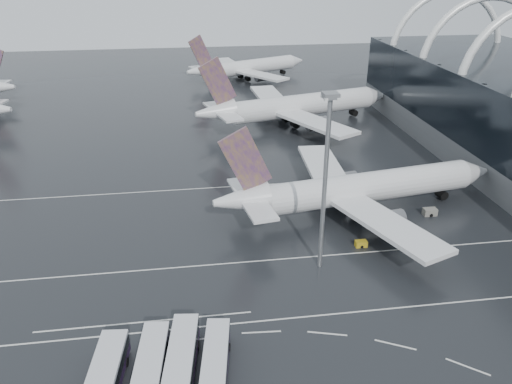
{
  "coord_description": "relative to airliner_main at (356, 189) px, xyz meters",
  "views": [
    {
      "loc": [
        -16.92,
        -52.84,
        43.53
      ],
      "look_at": [
        -6.09,
        22.32,
        7.0
      ],
      "focal_mm": 35.0,
      "sensor_mm": 36.0,
      "label": 1
    }
  ],
  "objects": [
    {
      "name": "ground",
      "position": [
        -12.77,
        -25.55,
        -4.68
      ],
      "size": [
        420.0,
        420.0,
        0.0
      ],
      "primitive_type": "plane",
      "color": "black",
      "rests_on": "ground"
    },
    {
      "name": "lane_marking_near",
      "position": [
        -12.77,
        -27.55,
        -4.67
      ],
      "size": [
        120.0,
        0.25,
        0.01
      ],
      "primitive_type": "cube",
      "color": "silver",
      "rests_on": "ground"
    },
    {
      "name": "lane_marking_mid",
      "position": [
        -12.77,
        -13.55,
        -4.67
      ],
      "size": [
        120.0,
        0.25,
        0.01
      ],
      "primitive_type": "cube",
      "color": "silver",
      "rests_on": "ground"
    },
    {
      "name": "lane_marking_far",
      "position": [
        -12.77,
        14.45,
        -4.67
      ],
      "size": [
        120.0,
        0.25,
        0.01
      ],
      "primitive_type": "cube",
      "color": "silver",
      "rests_on": "ground"
    },
    {
      "name": "bus_bay_line_north",
      "position": [
        -36.77,
        -25.55,
        -4.67
      ],
      "size": [
        28.0,
        0.25,
        0.01
      ],
      "primitive_type": "cube",
      "color": "silver",
      "rests_on": "ground"
    },
    {
      "name": "airliner_main",
      "position": [
        0.0,
        0.0,
        0.0
      ],
      "size": [
        55.09,
        47.8,
        18.68
      ],
      "rotation": [
        0.0,
        0.0,
        0.16
      ],
      "color": "silver",
      "rests_on": "ground"
    },
    {
      "name": "airliner_gate_b",
      "position": [
        -0.18,
        52.89,
        0.43
      ],
      "size": [
        57.96,
        51.38,
        20.39
      ],
      "rotation": [
        0.0,
        0.0,
        0.27
      ],
      "color": "silver",
      "rests_on": "ground"
    },
    {
      "name": "airliner_gate_c",
      "position": [
        -6.44,
        109.0,
        -0.19
      ],
      "size": [
        47.98,
        43.83,
        17.93
      ],
      "rotation": [
        0.0,
        0.0,
        0.41
      ],
      "color": "silver",
      "rests_on": "ground"
    },
    {
      "name": "bus_row_near_a",
      "position": [
        -40.28,
        -37.24,
        -2.84
      ],
      "size": [
        4.37,
        13.83,
        3.35
      ],
      "rotation": [
        0.0,
        0.0,
        1.47
      ],
      "color": "#331543",
      "rests_on": "ground"
    },
    {
      "name": "bus_row_near_b",
      "position": [
        -35.46,
        -36.24,
        -2.88
      ],
      "size": [
        4.29,
        13.51,
        3.27
      ],
      "rotation": [
        0.0,
        0.0,
        1.47
      ],
      "color": "#331543",
      "rests_on": "ground"
    },
    {
      "name": "bus_row_near_c",
      "position": [
        -32.04,
        -35.41,
        -2.86
      ],
      "size": [
        4.63,
        13.67,
        3.3
      ],
      "rotation": [
        0.0,
        0.0,
        1.45
      ],
      "color": "#331543",
      "rests_on": "ground"
    },
    {
      "name": "bus_row_near_d",
      "position": [
        -28.21,
        -35.96,
        -3.01
      ],
      "size": [
        4.49,
        12.61,
        3.04
      ],
      "rotation": [
        0.0,
        0.0,
        1.43
      ],
      "color": "#331543",
      "rests_on": "ground"
    },
    {
      "name": "floodlight_mast",
      "position": [
        -10.82,
        -16.1,
        12.32
      ],
      "size": [
        2.07,
        2.07,
        27.02
      ],
      "color": "gray",
      "rests_on": "ground"
    },
    {
      "name": "gse_cart_belly_b",
      "position": [
        12.67,
        8.78,
        -4.02
      ],
      "size": [
        2.4,
        1.42,
        1.31
      ],
      "primitive_type": "cube",
      "color": "slate",
      "rests_on": "ground"
    },
    {
      "name": "gse_cart_belly_c",
      "position": [
        -2.68,
        -11.69,
        -4.16
      ],
      "size": [
        1.91,
        1.13,
        1.04
      ],
      "primitive_type": "cube",
      "color": "#B39217",
      "rests_on": "ground"
    },
    {
      "name": "gse_cart_belly_d",
      "position": [
        13.39,
        -3.04,
        -4.02
      ],
      "size": [
        2.42,
        1.43,
        1.32
      ],
      "primitive_type": "cube",
      "color": "slate",
      "rests_on": "ground"
    },
    {
      "name": "gse_cart_belly_e",
      "position": [
        4.74,
        7.29,
        -4.14
      ],
      "size": [
        1.99,
        1.17,
        1.08
      ],
      "primitive_type": "cube",
      "color": "#B39217",
      "rests_on": "ground"
    }
  ]
}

